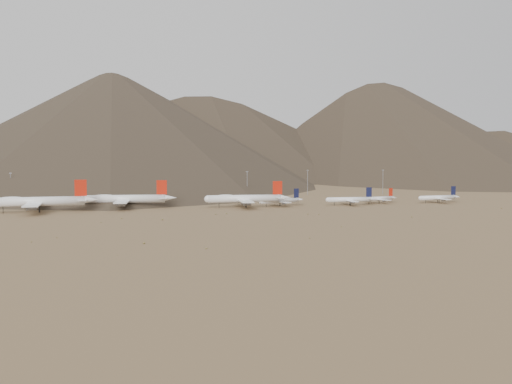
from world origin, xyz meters
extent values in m
plane|color=#906E4A|center=(0.00, 0.00, 0.00)|extent=(3000.00, 3000.00, 0.00)
cylinder|color=white|center=(-136.25, 23.63, 8.04)|extent=(66.19, 7.82, 6.83)
cone|color=white|center=(-99.24, 24.18, 8.55)|extent=(11.99, 6.32, 6.15)
cube|color=white|center=(-137.57, 23.61, 7.02)|extent=(11.48, 60.74, 0.85)
cube|color=white|center=(-104.53, 24.10, 8.72)|extent=(6.29, 23.11, 0.41)
cube|color=red|center=(-105.85, 24.08, 17.52)|extent=(8.60, 0.74, 12.12)
cylinder|color=black|center=(-159.38, 23.28, 2.31)|extent=(0.44, 0.44, 4.63)
cylinder|color=black|center=(-134.96, 25.36, 2.31)|extent=(0.55, 0.55, 4.63)
cylinder|color=black|center=(-134.90, 21.94, 2.31)|extent=(0.55, 0.55, 4.63)
ellipsoid|color=white|center=(-153.43, 23.37, 9.92)|extent=(21.22, 5.44, 4.10)
cylinder|color=slate|center=(-137.76, 35.72, 5.33)|extent=(6.65, 3.17, 3.07)
cylinder|color=slate|center=(-137.39, 11.49, 5.33)|extent=(6.65, 3.17, 3.07)
cylinder|color=slate|center=(-137.92, 46.63, 5.33)|extent=(6.65, 3.17, 3.07)
cylinder|color=slate|center=(-137.23, 0.59, 5.33)|extent=(6.65, 3.17, 3.07)
cylinder|color=white|center=(-73.64, 39.86, 7.46)|extent=(61.64, 12.66, 6.34)
sphere|color=white|center=(-104.13, 43.04, 7.46)|extent=(6.21, 6.21, 6.21)
cone|color=white|center=(-39.49, 36.30, 7.93)|extent=(11.57, 6.82, 5.70)
cube|color=white|center=(-74.86, 39.99, 6.51)|extent=(15.58, 56.92, 0.79)
cube|color=white|center=(-44.37, 36.81, 8.09)|extent=(7.70, 21.81, 0.38)
cube|color=red|center=(-45.59, 36.94, 16.25)|extent=(7.99, 1.39, 11.24)
cylinder|color=black|center=(-94.98, 42.09, 2.15)|extent=(0.41, 0.41, 4.29)
cylinder|color=black|center=(-72.26, 41.31, 2.15)|extent=(0.51, 0.51, 4.29)
cylinder|color=black|center=(-72.58, 38.16, 2.15)|extent=(0.51, 0.51, 4.29)
ellipsoid|color=white|center=(-89.49, 41.51, 9.20)|extent=(20.01, 6.76, 3.80)
cylinder|color=slate|center=(-73.69, 51.17, 4.94)|extent=(6.39, 3.47, 2.85)
cylinder|color=slate|center=(-76.02, 28.81, 4.94)|extent=(6.39, 3.47, 2.85)
cylinder|color=slate|center=(-72.64, 61.23, 4.94)|extent=(6.39, 3.47, 2.85)
cylinder|color=slate|center=(-77.07, 18.75, 4.94)|extent=(6.39, 3.47, 2.85)
cylinder|color=white|center=(18.48, 25.17, 7.06)|extent=(58.33, 9.81, 6.00)
sphere|color=white|center=(-10.49, 27.08, 7.06)|extent=(5.88, 5.88, 5.88)
cone|color=white|center=(50.92, 23.03, 7.51)|extent=(10.78, 6.08, 5.40)
cube|color=white|center=(17.32, 25.25, 6.16)|extent=(12.78, 53.72, 0.75)
cube|color=white|center=(46.29, 23.33, 7.66)|extent=(6.55, 20.53, 0.36)
cube|color=red|center=(45.13, 23.41, 15.39)|extent=(7.57, 1.04, 10.65)
cylinder|color=black|center=(-1.80, 26.51, 2.03)|extent=(0.39, 0.39, 4.06)
cylinder|color=black|center=(19.73, 26.59, 2.03)|extent=(0.48, 0.48, 4.06)
cylinder|color=black|center=(19.54, 23.60, 2.03)|extent=(0.48, 0.48, 4.06)
ellipsoid|color=white|center=(3.41, 26.16, 8.71)|extent=(18.84, 5.71, 3.60)
cylinder|color=slate|center=(18.02, 35.87, 4.68)|extent=(5.97, 3.08, 2.70)
cylinder|color=slate|center=(16.62, 14.62, 4.68)|extent=(5.97, 3.08, 2.70)
cylinder|color=slate|center=(18.65, 45.43, 4.68)|extent=(5.97, 3.08, 2.70)
cylinder|color=slate|center=(15.98, 5.06, 4.68)|extent=(5.97, 3.08, 2.70)
cylinder|color=white|center=(48.41, 28.79, 4.51)|extent=(34.88, 12.46, 3.80)
sphere|color=white|center=(31.44, 24.40, 4.51)|extent=(3.73, 3.73, 3.73)
cone|color=white|center=(67.41, 33.70, 4.79)|extent=(6.96, 4.89, 3.42)
cube|color=white|center=(47.73, 28.61, 3.93)|extent=(12.95, 30.49, 0.48)
cube|color=white|center=(64.69, 33.00, 4.89)|extent=(5.91, 11.84, 0.23)
cube|color=#111433|center=(64.01, 32.83, 10.16)|extent=(4.50, 1.47, 7.51)
cylinder|color=black|center=(36.53, 25.72, 1.30)|extent=(0.40, 0.40, 2.60)
cylinder|color=black|center=(48.85, 29.89, 1.30)|extent=(0.50, 0.50, 2.60)
cylinder|color=black|center=(49.32, 28.04, 1.30)|extent=(0.50, 0.50, 2.60)
cylinder|color=slate|center=(45.62, 36.76, 2.99)|extent=(3.82, 2.54, 1.71)
cylinder|color=slate|center=(49.84, 20.47, 2.99)|extent=(3.82, 2.54, 1.71)
cylinder|color=white|center=(106.88, 23.00, 4.75)|extent=(37.13, 6.02, 4.01)
sphere|color=white|center=(88.42, 24.01, 4.75)|extent=(3.93, 3.93, 3.93)
cone|color=white|center=(127.54, 21.87, 5.05)|extent=(6.84, 3.97, 3.61)
cube|color=white|center=(106.14, 23.04, 4.15)|extent=(7.63, 31.96, 0.50)
cube|color=white|center=(124.59, 22.03, 5.15)|extent=(3.98, 12.20, 0.24)
cube|color=#111433|center=(123.85, 22.07, 10.72)|extent=(4.82, 0.62, 7.92)
cylinder|color=black|center=(93.96, 23.70, 1.37)|extent=(0.42, 0.42, 2.75)
cylinder|color=black|center=(107.67, 23.96, 1.37)|extent=(0.53, 0.53, 2.75)
cylinder|color=black|center=(107.56, 21.96, 1.37)|extent=(0.53, 0.53, 2.75)
cylinder|color=slate|center=(106.62, 31.90, 3.16)|extent=(3.79, 2.00, 1.81)
cylinder|color=slate|center=(105.65, 14.18, 3.16)|extent=(3.79, 2.00, 1.81)
cylinder|color=white|center=(138.28, 33.95, 4.08)|extent=(31.21, 13.28, 3.45)
sphere|color=white|center=(123.22, 28.94, 4.08)|extent=(3.38, 3.38, 3.38)
cone|color=white|center=(155.14, 39.56, 4.34)|extent=(6.40, 4.75, 3.10)
cube|color=white|center=(137.67, 33.75, 3.56)|extent=(13.40, 27.42, 0.43)
cube|color=white|center=(152.73, 38.75, 4.43)|extent=(5.97, 10.71, 0.21)
cube|color=red|center=(152.13, 38.55, 9.20)|extent=(4.01, 1.60, 6.80)
cylinder|color=black|center=(127.73, 30.45, 1.18)|extent=(0.36, 0.36, 2.36)
cylinder|color=black|center=(138.61, 34.97, 1.18)|extent=(0.45, 0.45, 2.36)
cylinder|color=black|center=(139.15, 33.33, 1.18)|extent=(0.45, 0.45, 2.36)
cylinder|color=slate|center=(135.27, 40.98, 2.71)|extent=(3.50, 2.47, 1.55)
cylinder|color=slate|center=(140.08, 26.52, 2.71)|extent=(3.50, 2.47, 1.55)
cylinder|color=white|center=(190.01, 25.51, 4.59)|extent=(35.93, 8.06, 3.88)
sphere|color=white|center=(172.28, 23.41, 4.59)|extent=(3.80, 3.80, 3.80)
cone|color=white|center=(209.87, 27.87, 4.88)|extent=(6.80, 4.22, 3.49)
cube|color=white|center=(189.30, 25.43, 4.01)|extent=(9.28, 31.07, 0.48)
cube|color=white|center=(207.04, 27.53, 4.98)|extent=(4.56, 11.93, 0.23)
cube|color=#111433|center=(206.33, 27.45, 10.36)|extent=(4.65, 0.89, 7.65)
cylinder|color=black|center=(177.60, 24.04, 1.33)|extent=(0.41, 0.41, 2.65)
cylinder|color=black|center=(190.61, 26.56, 1.33)|extent=(0.51, 0.51, 2.65)
cylinder|color=black|center=(190.84, 24.64, 1.33)|extent=(0.51, 0.51, 2.65)
cylinder|color=slate|center=(188.29, 33.94, 3.05)|extent=(3.75, 2.15, 1.75)
cylinder|color=slate|center=(190.31, 16.92, 3.05)|extent=(3.75, 2.15, 1.75)
cube|color=tan|center=(30.00, 120.00, 4.00)|extent=(8.00, 8.00, 8.00)
cube|color=slate|center=(30.00, 120.00, 10.00)|extent=(6.00, 6.00, 4.00)
cylinder|color=gray|center=(-171.20, 126.18, 12.50)|extent=(0.50, 0.50, 25.00)
cube|color=gray|center=(-171.20, 126.18, 25.30)|extent=(2.00, 0.60, 0.80)
cylinder|color=gray|center=(-65.26, 130.42, 12.50)|extent=(0.50, 0.50, 25.00)
cube|color=gray|center=(-65.26, 130.42, 25.30)|extent=(2.00, 0.60, 0.80)
cylinder|color=gray|center=(41.57, 117.15, 12.50)|extent=(0.50, 0.50, 25.00)
cube|color=gray|center=(41.57, 117.15, 25.30)|extent=(2.00, 0.60, 0.80)
cylinder|color=gray|center=(110.77, 140.93, 12.50)|extent=(0.50, 0.50, 25.00)
cube|color=gray|center=(110.77, 140.93, 25.30)|extent=(2.00, 0.60, 0.80)
cylinder|color=gray|center=(190.04, 130.64, 12.50)|extent=(0.50, 0.50, 25.00)
cube|color=gray|center=(190.04, 130.64, 25.30)|extent=(2.00, 0.60, 0.80)
ellipsoid|color=olive|center=(-51.62, -45.44, 0.47)|extent=(1.06, 1.06, 0.93)
ellipsoid|color=olive|center=(-79.85, -167.40, 0.13)|extent=(0.51, 0.51, 0.25)
ellipsoid|color=olive|center=(-110.04, -110.03, 0.25)|extent=(0.63, 0.63, 0.50)
ellipsoid|color=olive|center=(-67.54, -139.92, 0.44)|extent=(1.10, 1.10, 0.89)
ellipsoid|color=olive|center=(-77.07, -31.49, 0.37)|extent=(0.83, 0.83, 0.73)
ellipsoid|color=olive|center=(15.08, -141.86, 0.24)|extent=(0.76, 0.76, 0.47)
ellipsoid|color=olive|center=(50.54, -35.76, 0.33)|extent=(0.97, 0.97, 0.66)
ellipsoid|color=olive|center=(-120.58, -121.68, 0.22)|extent=(0.70, 0.70, 0.44)
ellipsoid|color=olive|center=(57.20, -39.99, 0.30)|extent=(0.84, 0.84, 0.60)
ellipsoid|color=olive|center=(-12.57, -20.55, 0.28)|extent=(1.04, 1.04, 0.57)
ellipsoid|color=olive|center=(210.92, -31.15, 0.36)|extent=(1.01, 1.01, 0.72)
ellipsoid|color=olive|center=(-40.89, -161.03, 0.26)|extent=(1.01, 1.01, 0.53)
ellipsoid|color=olive|center=(-89.65, -50.10, 0.25)|extent=(0.56, 0.56, 0.51)
ellipsoid|color=olive|center=(-4.52, -19.19, 0.38)|extent=(1.09, 1.09, 0.76)
ellipsoid|color=olive|center=(112.78, -69.16, 0.32)|extent=(0.82, 0.82, 0.63)
ellipsoid|color=olive|center=(47.27, -105.35, 0.28)|extent=(0.65, 0.65, 0.56)
camera|label=1|loc=(-79.64, -414.33, 43.64)|focal=40.00mm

